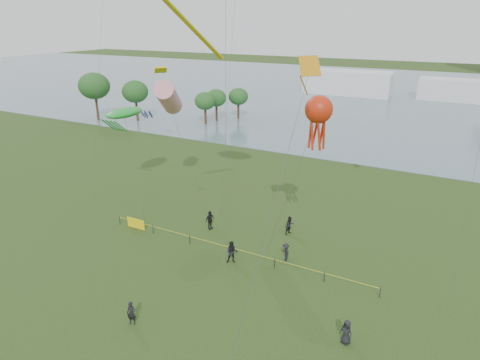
% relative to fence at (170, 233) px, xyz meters
% --- Properties ---
extents(lake, '(400.00, 120.00, 0.08)m').
position_rel_fence_xyz_m(lake, '(8.30, 87.58, -0.53)').
color(lake, slate).
rests_on(lake, ground_plane).
extents(pavilion_left, '(22.00, 8.00, 6.00)m').
position_rel_fence_xyz_m(pavilion_left, '(-3.70, 82.58, 2.45)').
color(pavilion_left, white).
rests_on(pavilion_left, ground_plane).
extents(pavilion_right, '(18.00, 7.00, 5.00)m').
position_rel_fence_xyz_m(pavilion_right, '(22.30, 85.58, 1.95)').
color(pavilion_right, silver).
rests_on(pavilion_right, ground_plane).
extents(trees, '(28.35, 18.60, 9.10)m').
position_rel_fence_xyz_m(trees, '(-30.33, 35.08, 5.01)').
color(trees, '#382619').
rests_on(trees, ground_plane).
extents(fence, '(24.07, 0.07, 1.05)m').
position_rel_fence_xyz_m(fence, '(0.00, 0.00, 0.00)').
color(fence, black).
rests_on(fence, ground_plane).
extents(spectator_a, '(1.15, 1.05, 1.90)m').
position_rel_fence_xyz_m(spectator_a, '(6.79, -0.87, 0.40)').
color(spectator_a, black).
rests_on(spectator_a, ground_plane).
extents(spectator_b, '(1.11, 1.14, 1.57)m').
position_rel_fence_xyz_m(spectator_b, '(10.51, 1.34, 0.23)').
color(spectator_b, black).
rests_on(spectator_b, ground_plane).
extents(spectator_c, '(0.71, 1.15, 1.82)m').
position_rel_fence_xyz_m(spectator_c, '(2.29, 3.15, 0.36)').
color(spectator_c, black).
rests_on(spectator_c, ground_plane).
extents(spectator_d, '(0.93, 0.78, 1.63)m').
position_rel_fence_xyz_m(spectator_d, '(16.98, -5.38, 0.26)').
color(spectator_d, black).
rests_on(spectator_d, ground_plane).
extents(spectator_f, '(0.69, 0.56, 1.65)m').
position_rel_fence_xyz_m(spectator_f, '(4.39, -9.98, 0.27)').
color(spectator_f, black).
rests_on(spectator_f, ground_plane).
extents(spectator_g, '(0.96, 1.04, 1.73)m').
position_rel_fence_xyz_m(spectator_g, '(9.25, 5.64, 0.31)').
color(spectator_g, black).
rests_on(spectator_g, ground_plane).
extents(kite_windsock, '(7.82, 5.21, 13.13)m').
position_rel_fence_xyz_m(kite_windsock, '(-4.12, 6.53, 10.61)').
color(kite_windsock, '#3F3F42').
extents(kite_creature, '(6.13, 6.46, 9.81)m').
position_rel_fence_xyz_m(kite_creature, '(-9.28, 5.75, 8.77)').
color(kite_creature, '#3F3F42').
extents(kite_octopus, '(4.24, 2.72, 13.32)m').
position_rel_fence_xyz_m(kite_octopus, '(12.04, 2.52, 11.66)').
color(kite_octopus, '#3F3F42').
extents(kite_delta, '(1.73, 15.70, 16.27)m').
position_rel_fence_xyz_m(kite_delta, '(12.57, -2.68, 14.10)').
color(kite_delta, '#3F3F42').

